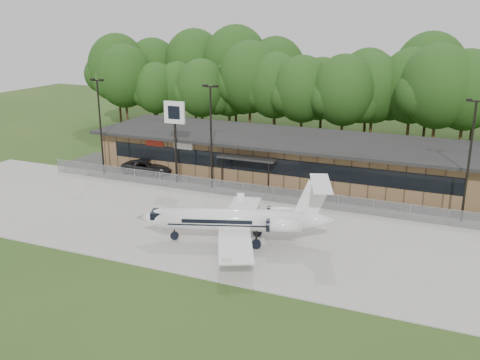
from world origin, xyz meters
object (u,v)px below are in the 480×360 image
at_px(terminal, 284,155).
at_px(suv, 147,167).
at_px(business_jet, 239,221).
at_px(pole_sign, 175,121).

distance_m(terminal, suv, 14.83).
xyz_separation_m(terminal, business_jet, (2.74, -18.58, -0.39)).
bearing_deg(terminal, suv, -158.33).
height_order(terminal, pole_sign, pole_sign).
xyz_separation_m(business_jet, pole_sign, (-11.87, 11.43, 4.63)).
relative_size(business_jet, suv, 2.63).
relative_size(business_jet, pole_sign, 1.75).
bearing_deg(terminal, pole_sign, -141.96).
bearing_deg(terminal, business_jet, -81.61).
relative_size(terminal, suv, 7.35).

